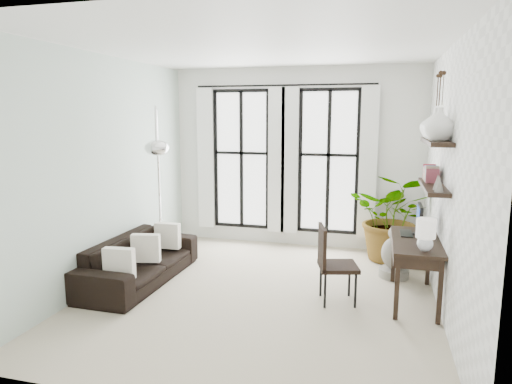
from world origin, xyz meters
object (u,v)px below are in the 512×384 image
(desk, at_px, (416,245))
(desk_chair, at_px, (331,259))
(buddha, at_px, (395,256))
(sofa, at_px, (140,260))
(arc_lamp, at_px, (157,147))
(plant, at_px, (393,217))

(desk, bearing_deg, desk_chair, -165.96)
(desk, relative_size, buddha, 1.78)
(sofa, bearing_deg, arc_lamp, -11.87)
(arc_lamp, bearing_deg, desk, -3.66)
(desk, relative_size, arc_lamp, 0.55)
(desk_chair, distance_m, arc_lamp, 2.98)
(sofa, relative_size, desk, 1.58)
(plant, bearing_deg, buddha, -88.88)
(sofa, relative_size, plant, 1.50)
(desk_chair, bearing_deg, desk, -1.01)
(sofa, distance_m, arc_lamp, 1.65)
(plant, height_order, arc_lamp, arc_lamp)
(desk, xyz_separation_m, arc_lamp, (-3.64, 0.23, 1.15))
(desk_chair, distance_m, buddha, 1.43)
(desk_chair, xyz_separation_m, buddha, (0.82, 1.15, -0.24))
(sofa, height_order, desk, desk)
(desk, distance_m, desk_chair, 1.07)
(desk_chair, height_order, arc_lamp, arc_lamp)
(arc_lamp, bearing_deg, sofa, -103.03)
(plant, distance_m, desk, 1.72)
(sofa, xyz_separation_m, arc_lamp, (0.10, 0.45, 1.59))
(sofa, height_order, desk_chair, desk_chair)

